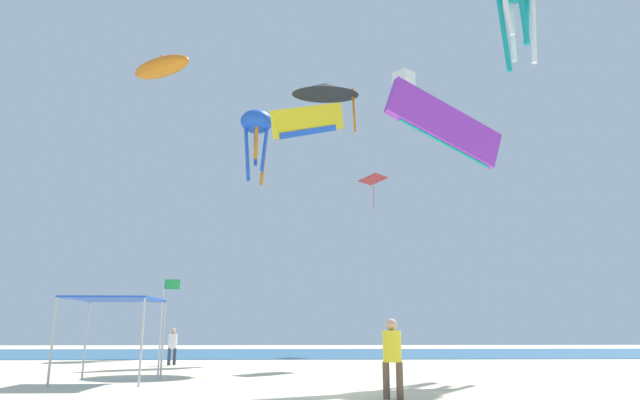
# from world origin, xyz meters

# --- Properties ---
(ground) EXTENTS (110.00, 110.00, 0.10)m
(ground) POSITION_xyz_m (0.00, 0.00, -0.05)
(ground) COLOR beige
(ocean_strip) EXTENTS (110.00, 20.79, 0.03)m
(ocean_strip) POSITION_xyz_m (0.00, 27.92, 0.01)
(ocean_strip) COLOR #28608C
(ocean_strip) RESTS_ON ground
(canopy_tent) EXTENTS (2.70, 2.71, 2.65)m
(canopy_tent) POSITION_xyz_m (-6.24, 2.42, 2.48)
(canopy_tent) COLOR #B2B2B7
(canopy_tent) RESTS_ON ground
(person_near_tent) EXTENTS (0.42, 0.42, 1.75)m
(person_near_tent) POSITION_xyz_m (-6.44, 12.26, 1.03)
(person_near_tent) COLOR #33384C
(person_near_tent) RESTS_ON ground
(person_leftmost) EXTENTS (0.47, 0.45, 1.89)m
(person_leftmost) POSITION_xyz_m (2.02, -2.27, 1.11)
(person_leftmost) COLOR brown
(person_leftmost) RESTS_ON ground
(banner_flag) EXTENTS (0.61, 0.06, 3.40)m
(banner_flag) POSITION_xyz_m (-5.00, 3.94, 2.07)
(banner_flag) COLOR silver
(banner_flag) RESTS_ON ground
(kite_octopus_blue) EXTENTS (2.81, 2.81, 6.06)m
(kite_octopus_blue) POSITION_xyz_m (-3.81, 26.16, 17.80)
(kite_octopus_blue) COLOR blue
(kite_parafoil_yellow) EXTENTS (4.94, 4.28, 3.76)m
(kite_parafoil_yellow) POSITION_xyz_m (0.28, 18.32, 15.17)
(kite_parafoil_yellow) COLOR yellow
(kite_box_white) EXTENTS (1.53, 1.54, 2.31)m
(kite_box_white) POSITION_xyz_m (6.32, 16.37, 16.64)
(kite_box_white) COLOR white
(kite_diamond_red) EXTENTS (2.55, 2.55, 2.65)m
(kite_diamond_red) POSITION_xyz_m (5.70, 27.31, 13.57)
(kite_diamond_red) COLOR red
(kite_delta_black) EXTENTS (4.09, 4.15, 3.40)m
(kite_delta_black) POSITION_xyz_m (1.17, 13.46, 15.21)
(kite_delta_black) COLOR black
(kite_inflatable_orange) EXTENTS (5.05, 3.83, 1.89)m
(kite_inflatable_orange) POSITION_xyz_m (-10.09, 20.14, 19.78)
(kite_inflatable_orange) COLOR orange
(kite_parafoil_purple) EXTENTS (5.16, 2.15, 3.24)m
(kite_parafoil_purple) POSITION_xyz_m (5.52, 4.53, 9.63)
(kite_parafoil_purple) COLOR purple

